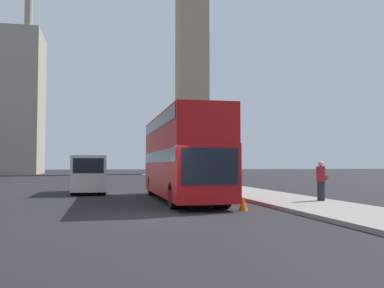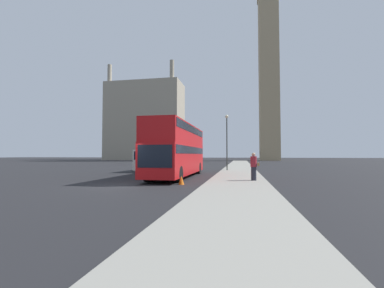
{
  "view_description": "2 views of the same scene",
  "coord_description": "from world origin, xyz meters",
  "px_view_note": "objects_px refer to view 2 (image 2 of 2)",
  "views": [
    {
      "loc": [
        -1.89,
        -14.98,
        1.78
      ],
      "look_at": [
        2.59,
        6.01,
        2.83
      ],
      "focal_mm": 40.0,
      "sensor_mm": 36.0,
      "label": 1
    },
    {
      "loc": [
        7.12,
        -14.28,
        1.81
      ],
      "look_at": [
        2.04,
        12.35,
        2.95
      ],
      "focal_mm": 24.0,
      "sensor_mm": 36.0,
      "label": 2
    }
  ],
  "objects_px": {
    "red_double_decker_bus": "(178,148)",
    "pedestrian": "(254,167)",
    "clock_tower": "(268,43)",
    "street_lamp": "(227,134)",
    "parked_sedan": "(186,161)",
    "white_van": "(151,160)"
  },
  "relations": [
    {
      "from": "red_double_decker_bus",
      "to": "parked_sedan",
      "type": "relative_size",
      "value": 2.55
    },
    {
      "from": "clock_tower",
      "to": "red_double_decker_bus",
      "type": "distance_m",
      "value": 73.36
    },
    {
      "from": "clock_tower",
      "to": "parked_sedan",
      "type": "distance_m",
      "value": 55.71
    },
    {
      "from": "street_lamp",
      "to": "parked_sedan",
      "type": "bearing_deg",
      "value": 115.53
    },
    {
      "from": "clock_tower",
      "to": "parked_sedan",
      "type": "height_order",
      "value": "clock_tower"
    },
    {
      "from": "pedestrian",
      "to": "street_lamp",
      "type": "distance_m",
      "value": 11.55
    },
    {
      "from": "white_van",
      "to": "street_lamp",
      "type": "relative_size",
      "value": 0.96
    },
    {
      "from": "clock_tower",
      "to": "white_van",
      "type": "distance_m",
      "value": 69.37
    },
    {
      "from": "red_double_decker_bus",
      "to": "pedestrian",
      "type": "height_order",
      "value": "red_double_decker_bus"
    },
    {
      "from": "red_double_decker_bus",
      "to": "pedestrian",
      "type": "bearing_deg",
      "value": -27.94
    },
    {
      "from": "clock_tower",
      "to": "pedestrian",
      "type": "relative_size",
      "value": 40.45
    },
    {
      "from": "clock_tower",
      "to": "pedestrian",
      "type": "height_order",
      "value": "clock_tower"
    },
    {
      "from": "street_lamp",
      "to": "parked_sedan",
      "type": "height_order",
      "value": "street_lamp"
    },
    {
      "from": "pedestrian",
      "to": "white_van",
      "type": "bearing_deg",
      "value": 136.98
    },
    {
      "from": "pedestrian",
      "to": "street_lamp",
      "type": "height_order",
      "value": "street_lamp"
    },
    {
      "from": "red_double_decker_bus",
      "to": "pedestrian",
      "type": "distance_m",
      "value": 6.78
    },
    {
      "from": "pedestrian",
      "to": "clock_tower",
      "type": "bearing_deg",
      "value": 83.05
    },
    {
      "from": "red_double_decker_bus",
      "to": "pedestrian",
      "type": "xyz_separation_m",
      "value": [
        5.87,
        -3.12,
        -1.31
      ]
    },
    {
      "from": "clock_tower",
      "to": "white_van",
      "type": "bearing_deg",
      "value": -108.26
    },
    {
      "from": "red_double_decker_bus",
      "to": "parked_sedan",
      "type": "xyz_separation_m",
      "value": [
        -4.81,
        25.36,
        -1.64
      ]
    },
    {
      "from": "clock_tower",
      "to": "white_van",
      "type": "xyz_separation_m",
      "value": [
        -18.58,
        -56.29,
        -36.02
      ]
    },
    {
      "from": "red_double_decker_bus",
      "to": "street_lamp",
      "type": "bearing_deg",
      "value": 65.37
    }
  ]
}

